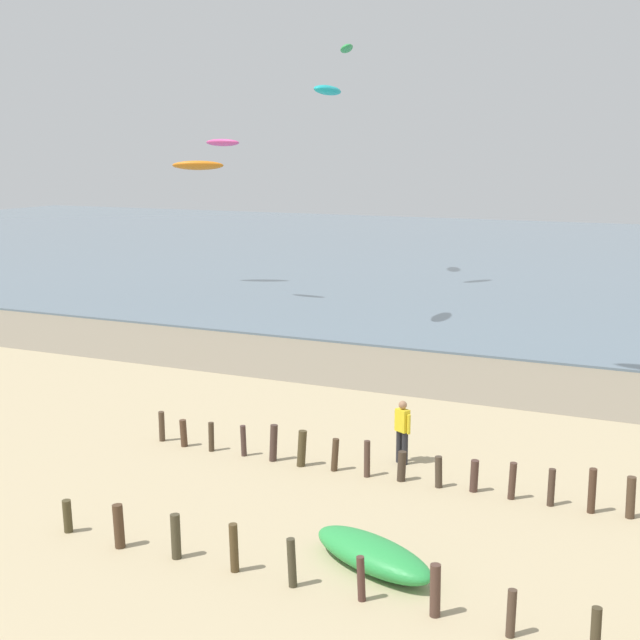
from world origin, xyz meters
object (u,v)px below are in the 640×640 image
kite_aloft_2 (223,143)px  kite_aloft_6 (198,165)px  person_nearest_camera (402,430)px  kite_aloft_9 (347,49)px  grounded_kite (372,554)px  kite_aloft_7 (328,90)px

kite_aloft_2 → kite_aloft_6: bearing=139.1°
person_nearest_camera → kite_aloft_9: bearing=115.7°
grounded_kite → kite_aloft_7: kite_aloft_7 is taller
kite_aloft_2 → kite_aloft_7: (7.84, -3.95, 2.21)m
person_nearest_camera → kite_aloft_2: 27.04m
kite_aloft_6 → grounded_kite: bearing=-74.6°
kite_aloft_6 → kite_aloft_9: kite_aloft_9 is taller
kite_aloft_2 → kite_aloft_6: (-4.64, 4.81, -1.28)m
kite_aloft_7 → kite_aloft_9: size_ratio=1.04×
grounded_kite → kite_aloft_2: bearing=150.0°
kite_aloft_7 → person_nearest_camera: bearing=-153.6°
person_nearest_camera → kite_aloft_7: kite_aloft_7 is taller
grounded_kite → kite_aloft_7: (-10.75, 21.49, 10.46)m
kite_aloft_7 → kite_aloft_9: (-5.94, 15.93, 3.62)m
grounded_kite → kite_aloft_2: size_ratio=1.46×
kite_aloft_6 → kite_aloft_7: (12.47, -8.76, 3.49)m
kite_aloft_7 → kite_aloft_9: bearing=16.1°
person_nearest_camera → grounded_kite: size_ratio=0.57×
kite_aloft_7 → kite_aloft_6: bearing=50.6°
grounded_kite → kite_aloft_9: 43.32m
grounded_kite → kite_aloft_6: kite_aloft_6 is taller
kite_aloft_2 → kite_aloft_9: bearing=86.1°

